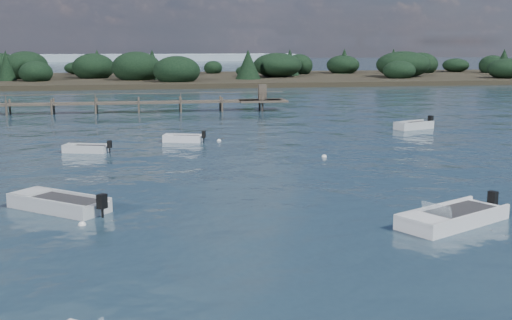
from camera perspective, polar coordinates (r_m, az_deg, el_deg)
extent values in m
plane|color=#152633|center=(79.66, -3.85, 5.29)|extent=(400.00, 400.00, 0.00)
cube|color=silver|center=(26.93, 17.09, -5.23)|extent=(5.30, 3.97, 0.73)
cube|color=silver|center=(25.34, 14.62, -5.08)|extent=(1.84, 2.05, 0.15)
cube|color=#262528|center=(27.16, 17.62, -4.37)|extent=(3.71, 2.90, 0.13)
cube|color=silver|center=(26.35, 18.69, -4.70)|extent=(4.49, 2.42, 0.15)
cube|color=silver|center=(27.32, 15.64, -4.00)|extent=(4.49, 2.42, 0.15)
cube|color=black|center=(29.01, 20.30, -3.18)|extent=(0.42, 0.45, 0.57)
cylinder|color=black|center=(29.12, 20.24, -4.14)|extent=(0.14, 0.14, 0.57)
cube|color=silver|center=(25.89, 15.74, -4.23)|extent=(0.77, 1.27, 0.44)
cube|color=#ADB3B5|center=(29.16, -17.11, -4.03)|extent=(4.62, 4.24, 0.76)
cube|color=#ADB3B5|center=(30.31, -19.41, -2.75)|extent=(1.84, 1.90, 0.15)
cube|color=#262528|center=(28.81, -16.65, -3.44)|extent=(3.28, 3.05, 0.13)
cube|color=#ADB3B5|center=(28.53, -18.33, -3.49)|extent=(3.60, 3.00, 0.15)
cube|color=#ADB3B5|center=(29.59, -16.03, -2.87)|extent=(3.60, 3.00, 0.15)
cube|color=black|center=(27.28, -13.53, -3.59)|extent=(0.47, 0.48, 0.60)
cylinder|color=black|center=(27.40, -13.48, -4.65)|extent=(0.15, 0.15, 0.60)
cube|color=silver|center=(46.94, -6.54, 1.73)|extent=(2.94, 1.87, 0.64)
cube|color=silver|center=(47.15, -7.77, 2.20)|extent=(0.92, 1.14, 0.13)
cube|color=#262528|center=(46.84, -6.28, 2.09)|extent=(2.04, 1.40, 0.11)
cube|color=silver|center=(46.41, -6.69, 2.10)|extent=(2.65, 0.93, 0.13)
cube|color=silver|center=(47.36, -6.40, 2.27)|extent=(2.65, 0.93, 0.13)
cube|color=black|center=(46.51, -4.67, 2.29)|extent=(0.34, 0.37, 0.50)
cylinder|color=black|center=(46.57, -4.66, 1.75)|extent=(0.11, 0.11, 0.50)
cube|color=#ADB3B5|center=(55.11, 13.83, 2.81)|extent=(3.59, 2.42, 0.78)
cube|color=#ADB3B5|center=(54.18, 12.89, 3.21)|extent=(1.17, 1.41, 0.16)
cube|color=#262528|center=(55.25, 14.05, 3.21)|extent=(2.50, 1.80, 0.13)
cube|color=#ADB3B5|center=(54.63, 14.29, 3.21)|extent=(3.17, 1.30, 0.16)
cube|color=#ADB3B5|center=(55.48, 13.42, 3.35)|extent=(3.17, 1.30, 0.16)
cube|color=black|center=(56.38, 15.26, 3.52)|extent=(0.42, 0.46, 0.61)
cylinder|color=black|center=(56.45, 15.23, 2.98)|extent=(0.14, 0.14, 0.61)
cube|color=#ADB3B5|center=(43.69, -14.87, 0.79)|extent=(3.07, 1.94, 0.62)
cube|color=#ADB3B5|center=(44.05, -16.21, 1.28)|extent=(0.96, 1.20, 0.12)
cube|color=#262528|center=(43.56, -14.61, 1.17)|extent=(2.13, 1.45, 0.11)
cube|color=#ADB3B5|center=(43.15, -15.15, 1.15)|extent=(2.76, 0.93, 0.12)
cube|color=#ADB3B5|center=(44.11, -14.64, 1.37)|extent=(2.76, 0.93, 0.12)
cube|color=black|center=(43.04, -12.90, 1.37)|extent=(0.33, 0.36, 0.49)
cylinder|color=black|center=(43.11, -12.87, 0.81)|extent=(0.11, 0.11, 0.49)
sphere|color=silver|center=(30.35, 18.87, -3.78)|extent=(0.32, 0.32, 0.32)
sphere|color=silver|center=(26.50, -15.20, -5.62)|extent=(0.32, 0.32, 0.32)
sphere|color=silver|center=(47.07, -3.30, 1.69)|extent=(0.32, 0.32, 0.32)
sphere|color=silver|center=(40.72, 6.08, 0.27)|extent=(0.32, 0.32, 0.32)
cube|color=#4B4237|center=(68.31, 0.56, 5.30)|extent=(5.00, 3.20, 0.18)
cube|color=#4B4237|center=(68.23, 0.57, 6.05)|extent=(0.80, 0.80, 1.60)
cylinder|color=#4B4237|center=(67.73, -21.29, 4.03)|extent=(0.20, 0.20, 2.20)
cylinder|color=#4B4237|center=(69.40, -21.02, 4.18)|extent=(0.20, 0.20, 2.20)
cylinder|color=#4B4237|center=(67.01, -17.71, 4.19)|extent=(0.20, 0.20, 2.20)
cylinder|color=#4B4237|center=(68.70, -17.52, 4.34)|extent=(0.20, 0.20, 2.20)
cylinder|color=#4B4237|center=(66.57, -14.06, 4.33)|extent=(0.20, 0.20, 2.20)
cylinder|color=#4B4237|center=(68.27, -13.96, 4.48)|extent=(0.20, 0.20, 2.20)
cylinder|color=#4B4237|center=(66.39, -10.38, 4.46)|extent=(0.20, 0.20, 2.20)
cylinder|color=#4B4237|center=(68.09, -10.37, 4.60)|extent=(0.20, 0.20, 2.20)
cylinder|color=#4B4237|center=(66.49, -6.69, 4.56)|extent=(0.20, 0.20, 2.20)
cylinder|color=#4B4237|center=(68.19, -6.77, 4.71)|extent=(0.20, 0.20, 2.20)
cylinder|color=#4B4237|center=(66.86, -3.03, 4.65)|extent=(0.20, 0.20, 2.20)
cylinder|color=#4B4237|center=(68.55, -3.20, 4.80)|extent=(0.20, 0.20, 2.20)
cylinder|color=#4B4237|center=(67.50, 0.58, 4.72)|extent=(0.20, 0.20, 2.20)
cylinder|color=#4B4237|center=(69.18, 0.33, 4.86)|extent=(0.20, 0.20, 2.20)
cube|color=black|center=(123.69, 5.81, 7.11)|extent=(190.00, 40.00, 1.60)
ellipsoid|color=black|center=(123.56, 5.83, 8.40)|extent=(180.50, 36.00, 4.40)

